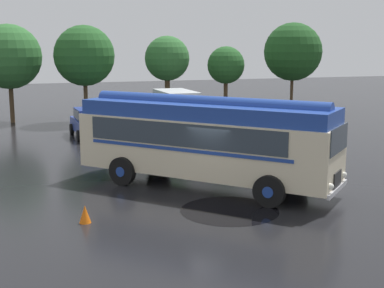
{
  "coord_description": "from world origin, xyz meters",
  "views": [
    {
      "loc": [
        -7.0,
        -17.78,
        5.36
      ],
      "look_at": [
        -0.25,
        2.35,
        1.4
      ],
      "focal_mm": 50.0,
      "sensor_mm": 36.0,
      "label": 1
    }
  ],
  "objects_px": {
    "traffic_cone": "(85,214)",
    "car_mid_left": "(130,120)",
    "box_van": "(180,110)",
    "vintage_bus": "(205,138)",
    "car_near_left": "(90,122)"
  },
  "relations": [
    {
      "from": "box_van",
      "to": "car_mid_left",
      "type": "bearing_deg",
      "value": 179.9
    },
    {
      "from": "car_mid_left",
      "to": "box_van",
      "type": "bearing_deg",
      "value": -0.1
    },
    {
      "from": "vintage_bus",
      "to": "car_near_left",
      "type": "height_order",
      "value": "vintage_bus"
    },
    {
      "from": "vintage_bus",
      "to": "box_van",
      "type": "xyz_separation_m",
      "value": [
        3.0,
        12.91,
        -0.53
      ]
    },
    {
      "from": "box_van",
      "to": "traffic_cone",
      "type": "distance_m",
      "value": 17.61
    },
    {
      "from": "traffic_cone",
      "to": "car_mid_left",
      "type": "bearing_deg",
      "value": 73.2
    },
    {
      "from": "vintage_bus",
      "to": "car_mid_left",
      "type": "height_order",
      "value": "vintage_bus"
    },
    {
      "from": "car_near_left",
      "to": "box_van",
      "type": "bearing_deg",
      "value": 1.18
    },
    {
      "from": "vintage_bus",
      "to": "traffic_cone",
      "type": "height_order",
      "value": "vintage_bus"
    },
    {
      "from": "vintage_bus",
      "to": "box_van",
      "type": "relative_size",
      "value": 1.57
    },
    {
      "from": "car_mid_left",
      "to": "traffic_cone",
      "type": "xyz_separation_m",
      "value": [
        -4.74,
        -15.71,
        -0.57
      ]
    },
    {
      "from": "car_near_left",
      "to": "car_mid_left",
      "type": "height_order",
      "value": "same"
    },
    {
      "from": "vintage_bus",
      "to": "car_mid_left",
      "type": "bearing_deg",
      "value": 90.66
    },
    {
      "from": "car_near_left",
      "to": "box_van",
      "type": "distance_m",
      "value": 5.6
    },
    {
      "from": "car_mid_left",
      "to": "car_near_left",
      "type": "bearing_deg",
      "value": -177.16
    }
  ]
}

